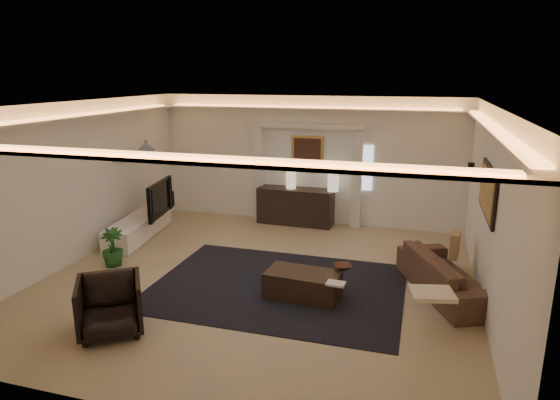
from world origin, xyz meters
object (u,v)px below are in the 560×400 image
(console, at_px, (295,207))
(armchair, at_px, (110,306))
(sofa, at_px, (447,275))
(coffee_table, at_px, (303,285))

(console, distance_m, armchair, 5.56)
(sofa, height_order, armchair, armchair)
(sofa, distance_m, armchair, 5.03)
(console, height_order, sofa, console)
(console, relative_size, coffee_table, 1.54)
(sofa, bearing_deg, console, 23.43)
(console, height_order, coffee_table, console)
(coffee_table, bearing_deg, sofa, 24.53)
(console, height_order, armchair, console)
(coffee_table, relative_size, armchair, 1.34)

